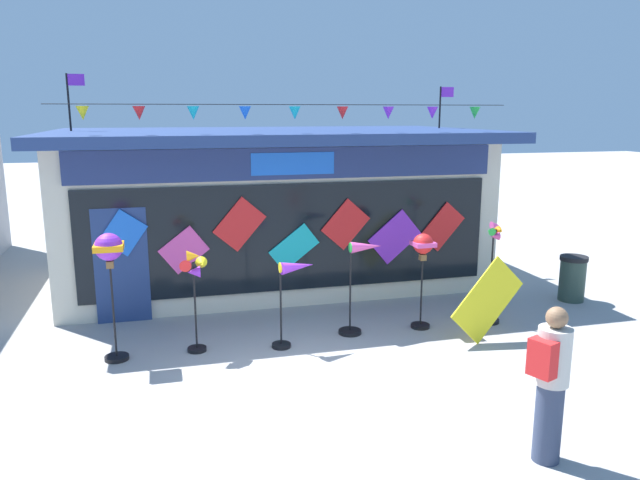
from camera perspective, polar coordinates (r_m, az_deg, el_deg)
ground_plane at (r=8.28m, az=-1.23°, el=-13.67°), size 80.00×80.00×0.00m
kite_shop_building at (r=13.19m, az=-4.64°, el=3.41°), size 8.75×5.35×4.30m
wind_spinner_far_left at (r=9.14m, az=-19.15°, el=-1.60°), size 0.41×0.41×1.90m
wind_spinner_left at (r=9.22m, az=-11.73°, el=-3.74°), size 0.42×0.28×1.59m
wind_spinner_center_left at (r=9.29m, az=-2.54°, el=-4.17°), size 0.70×0.31×1.37m
wind_spinner_center_right at (r=9.87m, az=3.78°, el=-3.24°), size 0.71×0.38×1.54m
wind_spinner_right at (r=10.16m, az=9.62°, el=-1.33°), size 0.34×0.34×1.62m
wind_spinner_far_right at (r=10.74m, az=15.84°, el=-2.75°), size 0.36×0.36×1.79m
person_near_camera at (r=6.77m, az=20.81°, el=-12.31°), size 0.48×0.40×1.68m
trash_bin at (r=12.66m, az=22.60°, el=-3.32°), size 0.52×0.52×0.88m
display_kite_on_ground at (r=9.95m, az=15.44°, el=-5.45°), size 1.35×0.24×1.35m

